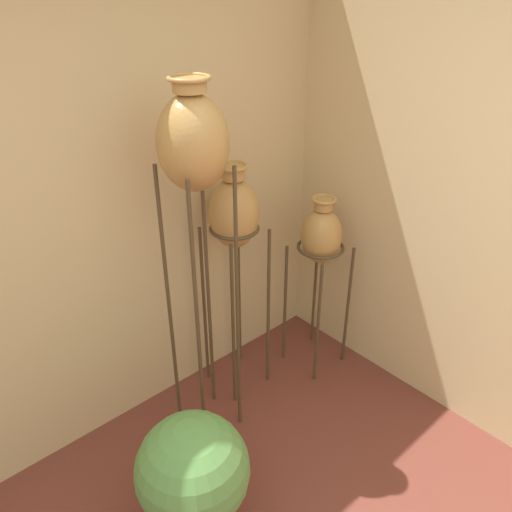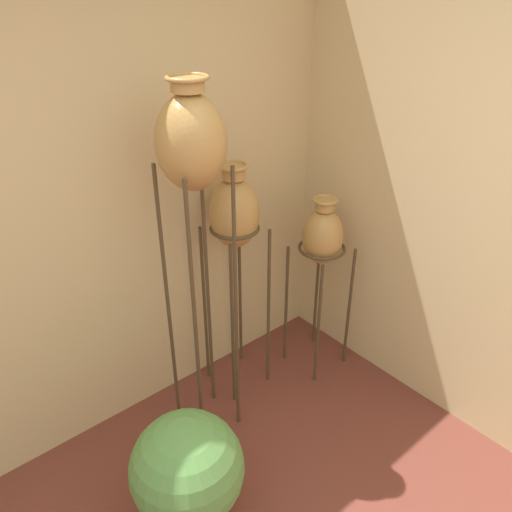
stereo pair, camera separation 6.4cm
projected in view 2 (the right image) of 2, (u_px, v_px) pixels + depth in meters
wall_back at (4, 230)px, 2.23m from camera, size 7.80×0.06×2.70m
vase_stand_tall at (192, 151)px, 2.21m from camera, size 0.32×0.32×1.99m
vase_stand_medium at (234, 217)px, 2.76m from camera, size 0.30×0.30×1.48m
vase_stand_short at (322, 240)px, 3.04m from camera, size 0.31×0.31×1.21m
potted_plant at (188, 475)px, 2.26m from camera, size 0.52×0.52×0.67m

